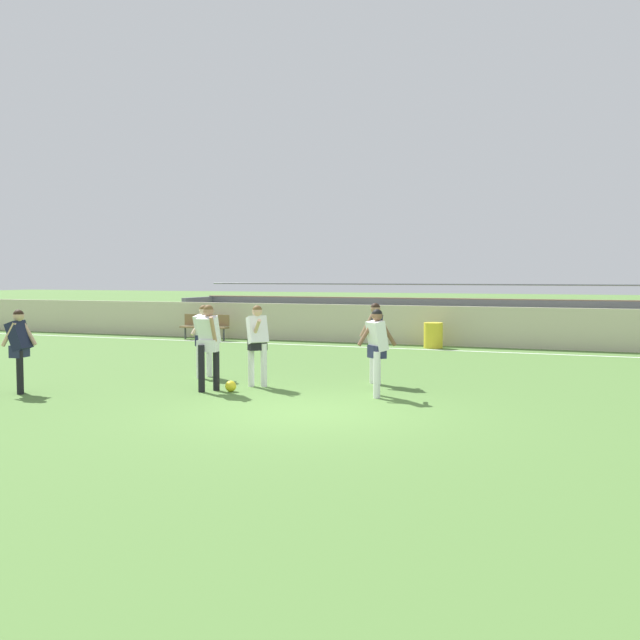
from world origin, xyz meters
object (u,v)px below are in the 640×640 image
Objects in this scene: player_dark_pressing_high at (19,344)px; bleacher_stand at (411,316)px; player_white_dropping_back at (204,335)px; player_dark_trailing_run at (375,336)px; trash_bin at (433,335)px; soccer_ball at (231,386)px; player_white_challenging at (209,340)px; bench_centre_sideline at (205,324)px; player_white_wide_left at (257,338)px; player_white_deep_cover at (377,345)px.

bleacher_stand is at bearing 74.67° from player_dark_pressing_high.
player_dark_pressing_high is (-2.23, -3.22, 0.00)m from player_white_dropping_back.
player_dark_trailing_run reaches higher than player_dark_pressing_high.
soccer_ball is (-1.87, -9.97, -0.29)m from trash_bin.
player_white_challenging is 3.65m from player_dark_pressing_high.
soccer_ball is (6.33, -9.95, -0.44)m from bench_centre_sideline.
player_white_dropping_back is (-1.70, 0.77, -0.04)m from player_white_wide_left.
player_white_deep_cover is at bearing 10.16° from player_white_challenging.
trash_bin is 9.35m from player_white_wide_left.
player_white_dropping_back is at bearing -60.08° from bench_centre_sideline.
bleacher_stand is at bearing 88.47° from soccer_ball.
player_dark_pressing_high reaches higher than trash_bin.
player_dark_pressing_high is at bearing -105.33° from bleacher_stand.
trash_bin is 10.36m from player_white_challenging.
player_white_wide_left is at bearing -24.33° from player_white_dropping_back.
player_white_dropping_back is 7.43× the size of soccer_ball.
bleacher_stand is 10.40× the size of player_white_challenging.
player_dark_pressing_high is (-5.61, -11.63, 0.57)m from trash_bin.
player_dark_trailing_run is (0.50, -8.00, 0.63)m from trash_bin.
player_white_challenging reaches higher than player_dark_pressing_high.
player_white_dropping_back is at bearing 133.83° from soccer_ball.
player_dark_pressing_high is at bearing -148.06° from player_white_wide_left.
bleacher_stand is 13.38m from player_white_challenging.
trash_bin is at bearing 64.26° from player_dark_pressing_high.
player_dark_trailing_run is 1.03× the size of player_white_deep_cover.
player_white_challenging is at bearing -57.23° from player_white_dropping_back.
player_white_challenging is 1.05× the size of player_white_dropping_back.
bench_centre_sideline is 8.21m from trash_bin.
player_dark_trailing_run reaches higher than bench_centre_sideline.
player_white_dropping_back reaches higher than soccer_ball.
player_white_dropping_back is at bearing -111.90° from trash_bin.
trash_bin is 3.65× the size of soccer_ball.
bleacher_stand is 9.93× the size of bench_centre_sideline.
trash_bin is at bearing 77.17° from player_white_challenging.
trash_bin is 9.08m from player_white_dropping_back.
player_white_deep_cover is 3.03m from soccer_ball.
trash_bin is at bearing 0.12° from bench_centre_sideline.
bleacher_stand is 10.41× the size of player_dark_trailing_run.
player_white_deep_cover is at bearing -14.03° from player_white_dropping_back.
soccer_ball is (0.42, 0.11, -0.92)m from player_white_challenging.
player_dark_pressing_high is at bearing -77.38° from bench_centre_sideline.
soccer_ball is (1.50, -1.57, -0.86)m from player_white_dropping_back.
bench_centre_sideline is at bearing 120.41° from player_white_challenging.
bleacher_stand reaches higher than bench_centre_sideline.
player_white_wide_left is 1.87m from player_white_dropping_back.
trash_bin is 0.47× the size of player_dark_trailing_run.
player_white_dropping_back is (-1.08, 1.68, -0.06)m from player_white_challenging.
player_white_deep_cover is (0.99, -9.50, 0.59)m from trash_bin.
player_white_wide_left is at bearing 31.94° from player_dark_pressing_high.
player_white_dropping_back is 3.92m from player_dark_pressing_high.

